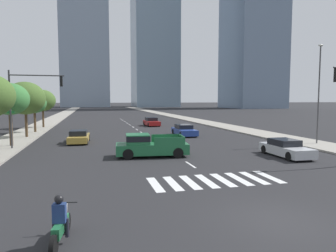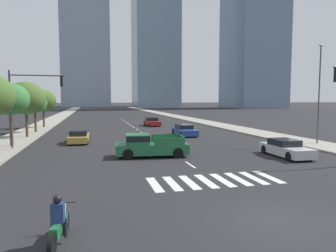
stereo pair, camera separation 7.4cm
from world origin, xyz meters
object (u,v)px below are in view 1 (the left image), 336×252
Objects in this scene: traffic_signal_far at (30,95)px; street_tree_fourth at (34,103)px; sedan_gold_1 at (79,137)px; street_tree_fifth at (43,101)px; sedan_blue_3 at (184,130)px; street_tree_second at (10,99)px; sedan_silver_0 at (286,148)px; street_lamp_east at (319,88)px; street_tree_third at (25,98)px; pickup_truck at (148,146)px; motorcycle_lead at (60,224)px; sedan_red_2 at (152,122)px.

traffic_signal_far is 1.33× the size of street_tree_fourth.
sedan_gold_1 is 0.82× the size of street_tree_fifth.
sedan_blue_3 is 0.88× the size of street_tree_second.
street_tree_fourth reaches higher than sedan_silver_0.
sedan_blue_3 reaches higher than sedan_silver_0.
street_lamp_east is 1.52× the size of street_tree_third.
pickup_truck is 22.22m from street_tree_fourth.
sedan_gold_1 is (-15.07, 11.15, -0.02)m from sedan_silver_0.
motorcycle_lead is 18.15m from sedan_silver_0.
motorcycle_lead is 40.13m from sedan_red_2.
sedan_red_2 is at bearing 36.79° from street_tree_third.
sedan_red_2 is at bearing -0.34° from street_tree_fifth.
street_lamp_east reaches higher than pickup_truck.
sedan_red_2 reaches higher than sedan_silver_0.
street_tree_second is at bearing -90.00° from street_tree_third.
street_tree_third is (-27.09, 11.80, -0.95)m from street_lamp_east.
street_tree_third reaches higher than sedan_red_2.
pickup_truck is 0.84× the size of traffic_signal_far.
motorcycle_lead reaches higher than sedan_silver_0.
street_lamp_east reaches higher than street_tree_fifth.
sedan_red_2 is 0.70× the size of traffic_signal_far.
traffic_signal_far reaches higher than sedan_blue_3.
sedan_red_2 is (-4.58, 28.28, 0.02)m from sedan_silver_0.
pickup_truck reaches higher than motorcycle_lead.
traffic_signal_far is at bearing 132.61° from sedan_gold_1.
street_tree_third is (-17.30, 1.81, 3.73)m from sedan_blue_3.
sedan_gold_1 is 8.46m from street_tree_third.
street_tree_third reaches higher than street_tree_fifth.
pickup_truck is at bearing -60.41° from street_tree_fourth.
sedan_red_2 is 0.83× the size of street_tree_second.
pickup_truck is 1.18× the size of sedan_silver_0.
street_tree_fifth is (-10.88, 26.01, 3.22)m from pickup_truck.
sedan_red_2 is 25.05m from traffic_signal_far.
street_tree_fifth is at bearing 90.00° from street_tree_fourth.
pickup_truck is 13.53m from street_tree_second.
street_tree_third is (-1.92, 8.19, -0.21)m from traffic_signal_far.
pickup_truck is 0.91× the size of street_tree_third.
street_tree_fourth is (-16.13, -6.75, 3.10)m from sedan_red_2.
motorcycle_lead reaches higher than sedan_red_2.
street_tree_third is (-10.88, 13.85, 3.51)m from pickup_truck.
street_tree_second is (-5.92, 20.18, 3.63)m from motorcycle_lead.
motorcycle_lead is 0.40× the size of street_tree_fifth.
street_tree_fifth is (-20.70, 28.37, 3.44)m from sedan_silver_0.
street_tree_fourth is (-17.30, 7.11, 3.12)m from sedan_blue_3.
sedan_silver_0 is 0.77× the size of street_tree_third.
street_tree_third is (0.00, 6.57, 0.11)m from street_tree_second.
street_lamp_east reaches higher than street_tree_second.
street_tree_fifth reaches higher than pickup_truck.
pickup_truck is 1.12× the size of sedan_blue_3.
sedan_silver_0 is 0.84× the size of street_tree_second.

